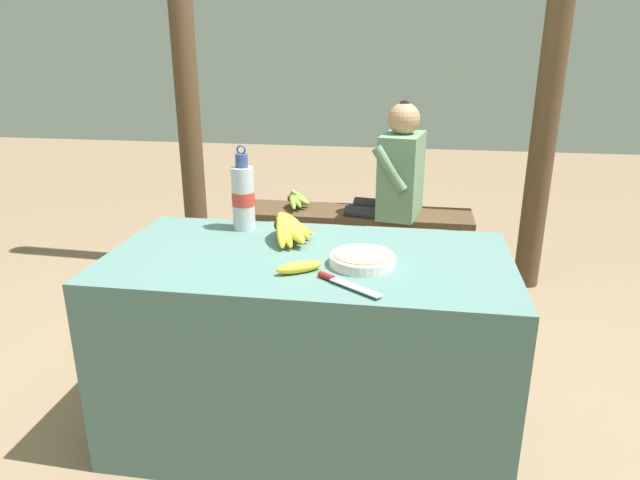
% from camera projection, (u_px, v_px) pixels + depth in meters
% --- Properties ---
extents(ground_plane, '(12.00, 12.00, 0.00)m').
position_uv_depth(ground_plane, '(309.00, 427.00, 2.15)').
color(ground_plane, '#846B51').
extents(market_counter, '(1.36, 0.70, 0.69)m').
position_uv_depth(market_counter, '(309.00, 346.00, 2.03)').
color(market_counter, '#4C706B').
rests_on(market_counter, ground_plane).
extents(banana_bunch_ripe, '(0.16, 0.26, 0.12)m').
position_uv_depth(banana_bunch_ripe, '(289.00, 226.00, 2.04)').
color(banana_bunch_ripe, '#4C381E').
rests_on(banana_bunch_ripe, market_counter).
extents(serving_bowl, '(0.21, 0.21, 0.04)m').
position_uv_depth(serving_bowl, '(362.00, 259.00, 1.83)').
color(serving_bowl, white).
rests_on(serving_bowl, market_counter).
extents(water_bottle, '(0.09, 0.09, 0.32)m').
position_uv_depth(water_bottle, '(243.00, 197.00, 2.15)').
color(water_bottle, silver).
rests_on(water_bottle, market_counter).
extents(loose_banana_front, '(0.15, 0.11, 0.04)m').
position_uv_depth(loose_banana_front, '(299.00, 267.00, 1.77)').
color(loose_banana_front, yellow).
rests_on(loose_banana_front, market_counter).
extents(knife, '(0.21, 0.16, 0.02)m').
position_uv_depth(knife, '(340.00, 281.00, 1.69)').
color(knife, '#BCBCC1').
rests_on(knife, market_counter).
extents(wooden_bench, '(1.33, 0.32, 0.45)m').
position_uv_depth(wooden_bench, '(354.00, 225.00, 3.29)').
color(wooden_bench, '#4C3823').
rests_on(wooden_bench, ground_plane).
extents(seated_vendor, '(0.44, 0.42, 1.08)m').
position_uv_depth(seated_vendor, '(392.00, 183.00, 3.16)').
color(seated_vendor, '#232328').
rests_on(seated_vendor, ground_plane).
extents(banana_bunch_green, '(0.14, 0.23, 0.12)m').
position_uv_depth(banana_bunch_green, '(296.00, 199.00, 3.30)').
color(banana_bunch_green, '#4C381E').
rests_on(banana_bunch_green, wooden_bench).
extents(support_post_near, '(0.14, 0.14, 2.64)m').
position_uv_depth(support_post_near, '(184.00, 51.00, 3.28)').
color(support_post_near, '#4C3823').
rests_on(support_post_near, ground_plane).
extents(support_post_far, '(0.14, 0.14, 2.64)m').
position_uv_depth(support_post_far, '(555.00, 52.00, 2.98)').
color(support_post_far, '#4C3823').
rests_on(support_post_far, ground_plane).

